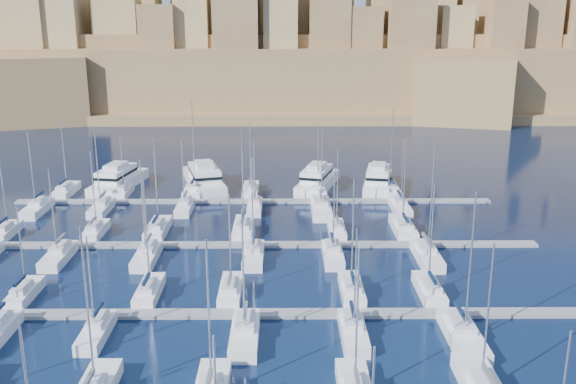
{
  "coord_description": "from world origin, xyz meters",
  "views": [
    {
      "loc": [
        5.37,
        -77.1,
        32.69
      ],
      "look_at": [
        5.95,
        6.0,
        9.24
      ],
      "focal_mm": 40.0,
      "sensor_mm": 36.0,
      "label": 1
    }
  ],
  "objects_px": {
    "motor_yacht_a": "(118,179)",
    "motor_yacht_d": "(378,180)",
    "motor_yacht_c": "(317,179)",
    "motor_yacht_b": "(204,178)"
  },
  "relations": [
    {
      "from": "motor_yacht_a",
      "to": "motor_yacht_d",
      "type": "bearing_deg",
      "value": -0.87
    },
    {
      "from": "motor_yacht_c",
      "to": "motor_yacht_d",
      "type": "xyz_separation_m",
      "value": [
        11.61,
        -0.28,
        0.0
      ]
    },
    {
      "from": "motor_yacht_c",
      "to": "motor_yacht_b",
      "type": "bearing_deg",
      "value": 176.51
    },
    {
      "from": "motor_yacht_a",
      "to": "motor_yacht_b",
      "type": "distance_m",
      "value": 16.43
    },
    {
      "from": "motor_yacht_c",
      "to": "motor_yacht_a",
      "type": "bearing_deg",
      "value": 179.28
    },
    {
      "from": "motor_yacht_a",
      "to": "motor_yacht_d",
      "type": "xyz_separation_m",
      "value": [
        49.79,
        -0.76,
        0.0
      ]
    },
    {
      "from": "motor_yacht_b",
      "to": "motor_yacht_a",
      "type": "bearing_deg",
      "value": -177.04
    },
    {
      "from": "motor_yacht_a",
      "to": "motor_yacht_d",
      "type": "distance_m",
      "value": 49.79
    },
    {
      "from": "motor_yacht_b",
      "to": "motor_yacht_d",
      "type": "relative_size",
      "value": 1.22
    },
    {
      "from": "motor_yacht_a",
      "to": "motor_yacht_c",
      "type": "distance_m",
      "value": 38.18
    }
  ]
}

